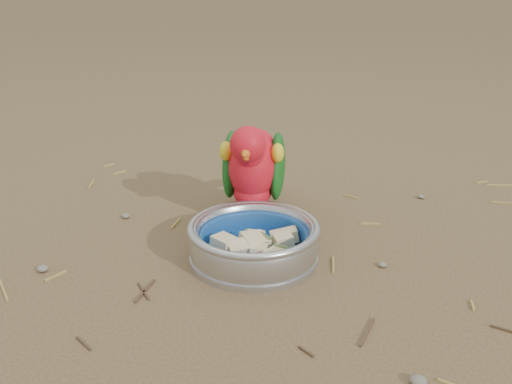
# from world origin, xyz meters

# --- Properties ---
(ground) EXTENTS (60.00, 60.00, 0.00)m
(ground) POSITION_xyz_m (0.00, 0.00, 0.00)
(ground) COLOR brown
(food_bowl) EXTENTS (0.20, 0.20, 0.02)m
(food_bowl) POSITION_xyz_m (-0.01, -0.03, 0.01)
(food_bowl) COLOR #B2B2BA
(food_bowl) RESTS_ON ground
(bowl_wall) EXTENTS (0.20, 0.20, 0.04)m
(bowl_wall) POSITION_xyz_m (-0.01, -0.03, 0.04)
(bowl_wall) COLOR #B2B2BA
(bowl_wall) RESTS_ON food_bowl
(fruit_wedges) EXTENTS (0.12, 0.12, 0.03)m
(fruit_wedges) POSITION_xyz_m (-0.01, -0.03, 0.03)
(fruit_wedges) COLOR beige
(fruit_wedges) RESTS_ON food_bowl
(lory_parrot) EXTENTS (0.13, 0.24, 0.19)m
(lory_parrot) POSITION_xyz_m (-0.04, 0.11, 0.09)
(lory_parrot) COLOR red
(lory_parrot) RESTS_ON ground
(ground_debris) EXTENTS (0.90, 0.80, 0.01)m
(ground_debris) POSITION_xyz_m (-0.00, 0.01, 0.00)
(ground_debris) COLOR #9F8441
(ground_debris) RESTS_ON ground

